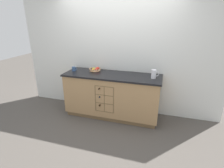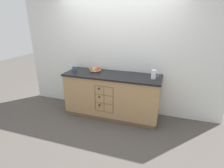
{
  "view_description": "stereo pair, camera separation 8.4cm",
  "coord_description": "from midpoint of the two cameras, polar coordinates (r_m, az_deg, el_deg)",
  "views": [
    {
      "loc": [
        0.98,
        -3.22,
        1.98
      ],
      "look_at": [
        0.0,
        0.0,
        0.72
      ],
      "focal_mm": 28.0,
      "sensor_mm": 36.0,
      "label": 1
    },
    {
      "loc": [
        1.06,
        -3.2,
        1.98
      ],
      "look_at": [
        0.0,
        0.0,
        0.72
      ],
      "focal_mm": 28.0,
      "sensor_mm": 36.0,
      "label": 2
    }
  ],
  "objects": [
    {
      "name": "kitchen_island",
      "position": [
        3.69,
        0.63,
        -3.69
      ],
      "size": [
        1.98,
        0.67,
        0.93
      ],
      "color": "brown",
      "rests_on": "ground_plane"
    },
    {
      "name": "fruit_bowl",
      "position": [
        3.78,
        -4.77,
        4.83
      ],
      "size": [
        0.25,
        0.25,
        0.09
      ],
      "color": "tan",
      "rests_on": "kitchen_island"
    },
    {
      "name": "ground_plane",
      "position": [
        3.91,
        0.63,
        -10.0
      ],
      "size": [
        14.0,
        14.0,
        0.0
      ],
      "primitive_type": "plane",
      "color": "#4C4742"
    },
    {
      "name": "back_wall",
      "position": [
        3.79,
        2.45,
        9.72
      ],
      "size": [
        4.4,
        0.06,
        2.55
      ],
      "primitive_type": "cube",
      "color": "silver",
      "rests_on": "ground_plane"
    },
    {
      "name": "white_pitcher",
      "position": [
        3.36,
        14.2,
        3.15
      ],
      "size": [
        0.15,
        0.1,
        0.17
      ],
      "color": "white",
      "rests_on": "kitchen_island"
    },
    {
      "name": "ceramic_mug",
      "position": [
        3.86,
        -11.57,
        4.94
      ],
      "size": [
        0.12,
        0.08,
        0.09
      ],
      "color": "#385684",
      "rests_on": "kitchen_island"
    }
  ]
}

